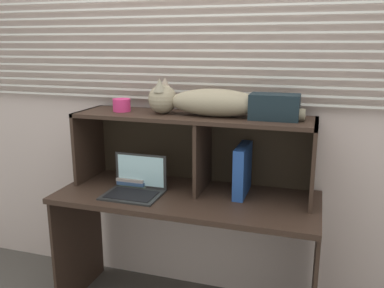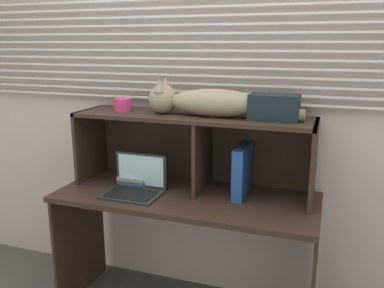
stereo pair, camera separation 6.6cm
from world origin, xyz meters
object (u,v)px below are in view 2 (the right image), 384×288
Objects in this scene: laptop at (135,186)px; small_basket at (123,105)px; cat at (204,102)px; binder_upright at (242,170)px; storage_box at (274,107)px; book_stack at (139,178)px.

small_basket is at bearing 131.51° from laptop.
binder_upright is (0.22, 0.00, -0.37)m from cat.
laptop is 0.61m from binder_upright.
storage_box reaches higher than laptop.
small_basket reaches higher than book_stack.
cat is 0.38m from storage_box.
binder_upright is 1.20× the size of book_stack.
laptop is at bearing -70.46° from book_stack.
cat reaches higher than storage_box.
small_basket is (-0.51, 0.00, -0.04)m from cat.
small_basket is at bearing 177.76° from book_stack.
binder_upright reaches higher than laptop.
cat is 0.61m from laptop.
book_stack is (-0.41, -0.00, -0.48)m from cat.
binder_upright is 0.80m from small_basket.
storage_box reaches higher than binder_upright.
cat is at bearing 0.51° from book_stack.
laptop is at bearing -153.79° from cat.
laptop is 3.03× the size of small_basket.
small_basket is (-0.15, 0.17, 0.43)m from laptop.
cat is 3.09× the size of binder_upright.
cat is at bearing 180.00° from binder_upright.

